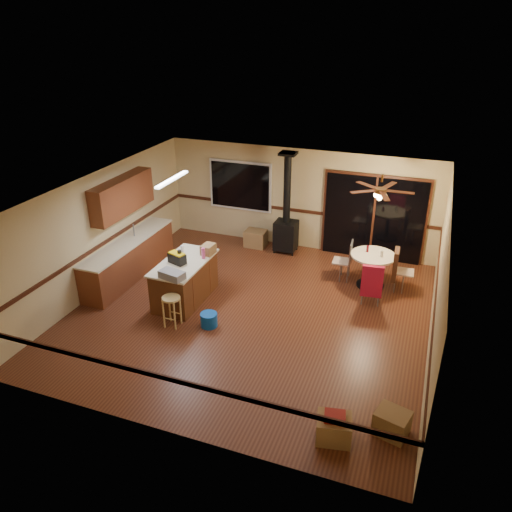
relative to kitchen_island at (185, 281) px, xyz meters
The scene contains 35 objects.
floor 1.57m from the kitchen_island, ahead, with size 7.00×7.00×0.00m, color #552817.
ceiling 2.62m from the kitchen_island, ahead, with size 7.00×7.00×0.00m, color silver.
wall_back 3.90m from the kitchen_island, 66.80° to the left, with size 7.00×7.00×0.00m, color tan.
wall_front 3.90m from the kitchen_island, 66.80° to the right, with size 7.00×7.00×0.00m, color tan.
wall_left 2.17m from the kitchen_island, behind, with size 7.00×7.00×0.00m, color tan.
wall_right 5.07m from the kitchen_island, ahead, with size 7.00×7.00×0.00m, color tan.
chair_rail 1.60m from the kitchen_island, ahead, with size 7.00×7.00×0.08m, color #3A190E, non-canonical shape.
window 3.61m from the kitchen_island, 91.66° to the left, with size 1.72×0.10×1.32m, color black.
sliding_door 4.88m from the kitchen_island, 45.42° to the left, with size 2.52×0.10×2.10m, color black.
lower_cabinets 1.77m from the kitchen_island, 163.61° to the left, with size 0.60×3.00×0.86m, color brown.
countertop 1.82m from the kitchen_island, 163.61° to the left, with size 0.64×3.04×0.04m, color beige.
upper_cabinets 2.43m from the kitchen_island, 159.02° to the left, with size 0.35×2.00×0.80m, color brown.
kitchen_island is the anchor object (origin of this frame).
wood_stove 3.33m from the kitchen_island, 66.91° to the left, with size 0.55×0.50×2.52m.
ceiling_fan 4.50m from the kitchen_island, 28.53° to the left, with size 0.24×0.24×0.55m.
fluorescent_strip 2.15m from the kitchen_island, 135.00° to the left, with size 0.10×1.20×0.04m, color white.
toolbox_grey 0.90m from the kitchen_island, 79.77° to the right, with size 0.49×0.27×0.15m, color slate.
toolbox_black 0.56m from the kitchen_island, 135.79° to the right, with size 0.37×0.19×0.20m, color black.
toolbox_yellow_lid 0.68m from the kitchen_island, 135.79° to the right, with size 0.34×0.18×0.03m, color gold.
box_on_island 0.83m from the kitchen_island, 59.10° to the left, with size 0.24×0.32×0.21m, color olive.
bottle_dark 0.60m from the kitchen_island, 116.40° to the right, with size 0.08×0.08×0.29m, color black.
bottle_pink 0.71m from the kitchen_island, 42.31° to the left, with size 0.08×0.08×0.24m, color #D84C8C.
bottle_white 0.67m from the kitchen_island, 121.07° to the left, with size 0.06×0.06×0.19m, color white.
bar_stool 1.03m from the kitchen_island, 77.02° to the right, with size 0.35×0.35×0.64m, color #D7BA71.
blue_bucket 1.22m from the kitchen_island, 40.13° to the right, with size 0.34×0.34×0.28m, color #0D4FB6.
dining_table 4.14m from the kitchen_island, 28.53° to the left, with size 0.99×0.99×0.78m.
glass_red 4.08m from the kitchen_island, 30.78° to the left, with size 0.06×0.06×0.15m, color #590C14.
glass_cream 4.30m from the kitchen_island, 26.79° to the left, with size 0.06×0.06×0.15m, color beige.
chair_left 3.69m from the kitchen_island, 34.40° to the left, with size 0.43×0.42×0.51m.
chair_near 3.92m from the kitchen_island, 16.26° to the left, with size 0.47×0.50×0.70m.
chair_right 4.62m from the kitchen_island, 25.92° to the left, with size 0.48×0.44×0.70m.
box_under_window 3.14m from the kitchen_island, 81.57° to the left, with size 0.55×0.44×0.44m, color olive.
box_corner_a 4.74m from the kitchen_island, 36.01° to the right, with size 0.50×0.42×0.38m, color olive.
box_corner_b 5.19m from the kitchen_island, 27.38° to the right, with size 0.47×0.40×0.38m, color olive.
box_small_red 4.73m from the kitchen_island, 36.01° to the right, with size 0.30×0.25×0.08m, color maroon.
Camera 1 is at (3.13, -8.19, 5.54)m, focal length 35.00 mm.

